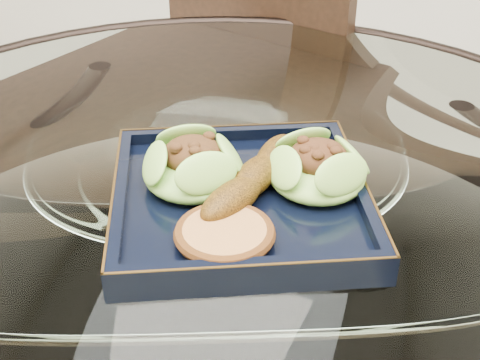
# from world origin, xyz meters

# --- Properties ---
(dining_table) EXTENTS (1.13, 1.13, 0.77)m
(dining_table) POSITION_xyz_m (-0.00, -0.00, 0.60)
(dining_table) COLOR white
(dining_table) RESTS_ON ground
(dining_chair) EXTENTS (0.56, 0.56, 1.00)m
(dining_chair) POSITION_xyz_m (-0.14, 0.48, 0.56)
(dining_chair) COLOR black
(dining_chair) RESTS_ON ground
(navy_plate) EXTENTS (0.35, 0.35, 0.02)m
(navy_plate) POSITION_xyz_m (0.04, -0.06, 0.77)
(navy_plate) COLOR black
(navy_plate) RESTS_ON dining_table
(lettuce_wrap_left) EXTENTS (0.12, 0.12, 0.04)m
(lettuce_wrap_left) POSITION_xyz_m (-0.01, -0.05, 0.80)
(lettuce_wrap_left) COLOR #699F2E
(lettuce_wrap_left) RESTS_ON navy_plate
(lettuce_wrap_right) EXTENTS (0.13, 0.13, 0.04)m
(lettuce_wrap_right) POSITION_xyz_m (0.12, -0.02, 0.80)
(lettuce_wrap_right) COLOR #5AA12E
(lettuce_wrap_right) RESTS_ON navy_plate
(roasted_plantain) EXTENTS (0.08, 0.18, 0.03)m
(roasted_plantain) POSITION_xyz_m (0.05, -0.04, 0.80)
(roasted_plantain) COLOR #673F0A
(roasted_plantain) RESTS_ON navy_plate
(crumb_patty) EXTENTS (0.11, 0.11, 0.02)m
(crumb_patty) POSITION_xyz_m (0.05, -0.14, 0.79)
(crumb_patty) COLOR #C67F42
(crumb_patty) RESTS_ON navy_plate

